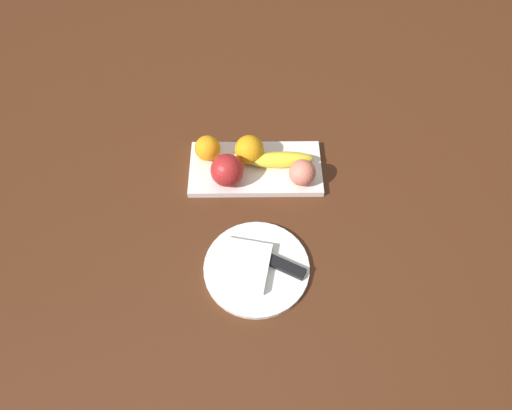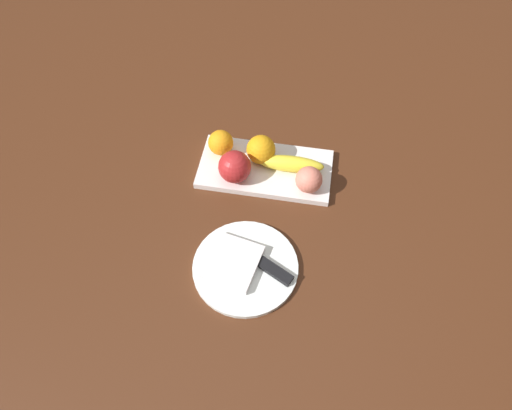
# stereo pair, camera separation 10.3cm
# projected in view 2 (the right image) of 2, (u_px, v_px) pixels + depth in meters

# --- Properties ---
(ground_plane) EXTENTS (2.40, 2.40, 0.00)m
(ground_plane) POSITION_uv_depth(u_px,v_px,m) (273.00, 177.00, 1.14)
(ground_plane) COLOR #492513
(fruit_tray) EXTENTS (0.32, 0.16, 0.02)m
(fruit_tray) POSITION_uv_depth(u_px,v_px,m) (265.00, 169.00, 1.14)
(fruit_tray) COLOR white
(fruit_tray) RESTS_ON ground_plane
(apple) EXTENTS (0.08, 0.08, 0.08)m
(apple) POSITION_uv_depth(u_px,v_px,m) (235.00, 167.00, 1.09)
(apple) COLOR #A92123
(apple) RESTS_ON fruit_tray
(banana) EXTENTS (0.16, 0.04, 0.04)m
(banana) POSITION_uv_depth(u_px,v_px,m) (291.00, 164.00, 1.12)
(banana) COLOR yellow
(banana) RESTS_ON fruit_tray
(orange_near_apple) EXTENTS (0.07, 0.07, 0.07)m
(orange_near_apple) POSITION_uv_depth(u_px,v_px,m) (261.00, 150.00, 1.12)
(orange_near_apple) COLOR orange
(orange_near_apple) RESTS_ON fruit_tray
(orange_near_banana) EXTENTS (0.06, 0.06, 0.06)m
(orange_near_banana) POSITION_uv_depth(u_px,v_px,m) (221.00, 143.00, 1.14)
(orange_near_banana) COLOR orange
(orange_near_banana) RESTS_ON fruit_tray
(peach) EXTENTS (0.06, 0.06, 0.06)m
(peach) POSITION_uv_depth(u_px,v_px,m) (309.00, 180.00, 1.07)
(peach) COLOR #E07965
(peach) RESTS_ON fruit_tray
(dinner_plate) EXTENTS (0.23, 0.23, 0.01)m
(dinner_plate) POSITION_uv_depth(u_px,v_px,m) (245.00, 267.00, 0.99)
(dinner_plate) COLOR white
(dinner_plate) RESTS_ON ground_plane
(folded_napkin) EXTENTS (0.13, 0.13, 0.02)m
(folded_napkin) POSITION_uv_depth(u_px,v_px,m) (232.00, 262.00, 0.99)
(folded_napkin) COLOR white
(folded_napkin) RESTS_ON dinner_plate
(knife) EXTENTS (0.17, 0.10, 0.01)m
(knife) POSITION_uv_depth(u_px,v_px,m) (267.00, 266.00, 0.98)
(knife) COLOR silver
(knife) RESTS_ON dinner_plate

